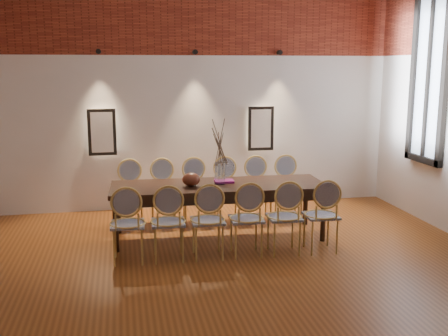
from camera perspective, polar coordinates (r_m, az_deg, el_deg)
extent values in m
cube|color=brown|center=(5.64, 0.06, -13.46)|extent=(7.00, 7.00, 0.02)
cube|color=silver|center=(8.65, -4.58, 8.81)|extent=(7.00, 0.10, 4.00)
cube|color=silver|center=(1.82, 22.41, -0.08)|extent=(7.00, 0.10, 4.00)
cube|color=maroon|center=(8.62, -4.65, 17.13)|extent=(7.00, 0.02, 1.50)
cube|color=#FFEAC6|center=(8.55, -13.13, 3.83)|extent=(0.36, 0.06, 0.66)
cube|color=#FFEAC6|center=(8.85, 3.98, 4.32)|extent=(0.36, 0.06, 0.66)
cylinder|color=black|center=(8.46, -13.51, 12.23)|extent=(0.08, 0.10, 0.08)
cylinder|color=black|center=(8.54, -3.17, 12.50)|extent=(0.08, 0.10, 0.08)
cylinder|color=black|center=(8.85, 6.07, 12.40)|extent=(0.08, 0.10, 0.08)
cube|color=silver|center=(8.33, 21.48, 9.05)|extent=(0.02, 0.78, 2.38)
cube|color=black|center=(8.32, 21.37, 9.06)|extent=(0.08, 0.90, 2.50)
cube|color=black|center=(8.32, 21.37, 9.06)|extent=(0.06, 0.06, 2.40)
cube|color=black|center=(7.22, -0.62, -4.67)|extent=(2.93, 1.04, 0.75)
cylinder|color=silver|center=(7.10, -0.46, -0.58)|extent=(0.14, 0.14, 0.30)
ellipsoid|color=maroon|center=(7.01, -3.59, -1.24)|extent=(0.24, 0.24, 0.18)
cube|color=#92177A|center=(7.23, 0.01, -1.45)|extent=(0.27, 0.19, 0.03)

